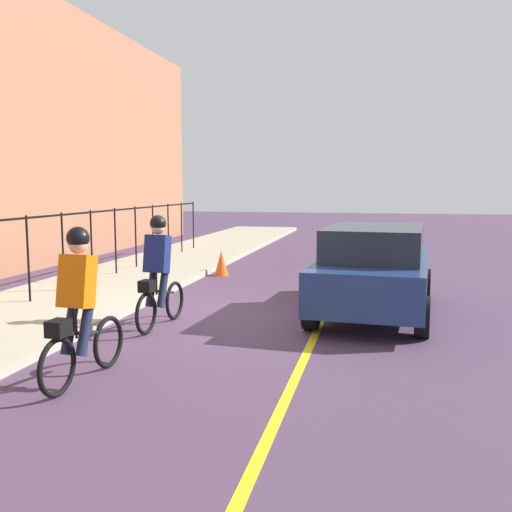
{
  "coord_description": "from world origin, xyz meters",
  "views": [
    {
      "loc": [
        -9.46,
        -2.57,
        2.28
      ],
      "look_at": [
        0.73,
        -0.31,
        1.0
      ],
      "focal_mm": 40.1,
      "sensor_mm": 36.0,
      "label": 1
    }
  ],
  "objects_px": {
    "cyclist_follow": "(79,306)",
    "traffic_cone_near": "(221,263)",
    "patrol_sedan": "(375,268)",
    "cyclist_lead": "(158,272)"
  },
  "relations": [
    {
      "from": "traffic_cone_near",
      "to": "cyclist_follow",
      "type": "bearing_deg",
      "value": -175.54
    },
    {
      "from": "cyclist_lead",
      "to": "traffic_cone_near",
      "type": "bearing_deg",
      "value": 9.31
    },
    {
      "from": "cyclist_follow",
      "to": "traffic_cone_near",
      "type": "height_order",
      "value": "cyclist_follow"
    },
    {
      "from": "traffic_cone_near",
      "to": "cyclist_lead",
      "type": "bearing_deg",
      "value": -174.61
    },
    {
      "from": "patrol_sedan",
      "to": "traffic_cone_near",
      "type": "distance_m",
      "value": 5.38
    },
    {
      "from": "cyclist_lead",
      "to": "traffic_cone_near",
      "type": "xyz_separation_m",
      "value": [
        5.47,
        0.52,
        -0.59
      ]
    },
    {
      "from": "patrol_sedan",
      "to": "traffic_cone_near",
      "type": "height_order",
      "value": "patrol_sedan"
    },
    {
      "from": "cyclist_follow",
      "to": "traffic_cone_near",
      "type": "bearing_deg",
      "value": 8.38
    },
    {
      "from": "patrol_sedan",
      "to": "cyclist_follow",
      "type": "bearing_deg",
      "value": 148.27
    },
    {
      "from": "cyclist_follow",
      "to": "patrol_sedan",
      "type": "xyz_separation_m",
      "value": [
        4.45,
        -3.26,
        -0.09
      ]
    }
  ]
}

